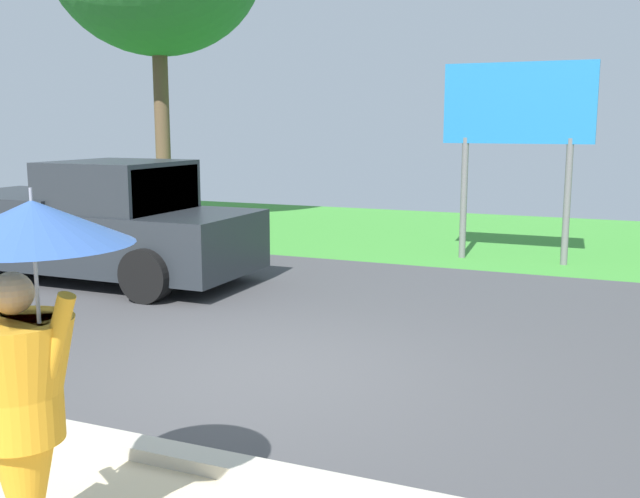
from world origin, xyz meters
name	(u,v)px	position (x,y,z in m)	size (l,w,h in m)	color
ground_plane	(362,309)	(0.00, 2.95, -0.05)	(40.00, 22.00, 0.20)	#424244
monk_pedestrian	(24,387)	(0.44, -3.48, 1.09)	(1.07, 0.98, 2.13)	orange
pickup_truck	(96,225)	(-4.48, 2.96, 0.87)	(5.20, 2.28, 1.88)	#23282D
roadside_billboard	(518,118)	(1.37, 7.12, 2.55)	(2.60, 0.12, 3.50)	slate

